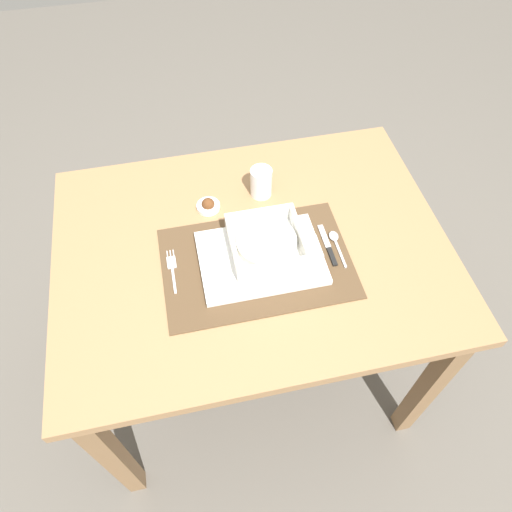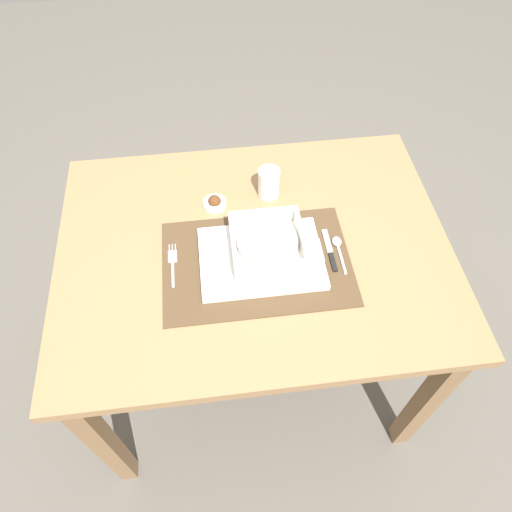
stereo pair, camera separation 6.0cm
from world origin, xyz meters
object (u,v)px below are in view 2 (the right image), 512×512
object	(u,v)px
fork	(173,262)
drinking_glass	(269,184)
spoon	(338,245)
condiment_saucer	(215,202)
dining_table	(254,267)
porridge_bowl	(267,244)
butter_knife	(330,253)
bread_knife	(322,262)

from	to	relation	value
fork	drinking_glass	world-z (taller)	drinking_glass
spoon	condiment_saucer	bearing A→B (deg)	150.14
spoon	condiment_saucer	xyz separation A→B (m)	(-0.30, 0.19, 0.00)
dining_table	drinking_glass	world-z (taller)	drinking_glass
porridge_bowl	condiment_saucer	xyz separation A→B (m)	(-0.12, 0.18, -0.03)
fork	drinking_glass	bearing A→B (deg)	35.96
porridge_bowl	drinking_glass	distance (m)	0.21
butter_knife	bread_knife	world-z (taller)	same
spoon	bread_knife	world-z (taller)	spoon
butter_knife	spoon	bearing A→B (deg)	39.96
porridge_bowl	butter_knife	world-z (taller)	porridge_bowl
dining_table	butter_knife	xyz separation A→B (m)	(0.19, -0.05, 0.10)
bread_knife	condiment_saucer	xyz separation A→B (m)	(-0.25, 0.23, 0.00)
porridge_bowl	butter_knife	size ratio (longest dim) A/B	1.34
drinking_glass	fork	bearing A→B (deg)	-142.69
condiment_saucer	fork	bearing A→B (deg)	-122.92
dining_table	porridge_bowl	bearing A→B (deg)	-44.15
butter_knife	bread_knife	size ratio (longest dim) A/B	1.02
dining_table	porridge_bowl	world-z (taller)	porridge_bowl
dining_table	condiment_saucer	bearing A→B (deg)	120.13
fork	drinking_glass	xyz separation A→B (m)	(0.27, 0.21, 0.03)
bread_knife	drinking_glass	size ratio (longest dim) A/B	1.52
condiment_saucer	butter_knife	bearing A→B (deg)	-36.30
spoon	butter_knife	bearing A→B (deg)	-138.93
porridge_bowl	spoon	size ratio (longest dim) A/B	1.54
dining_table	condiment_saucer	world-z (taller)	condiment_saucer
porridge_bowl	bread_knife	distance (m)	0.14
butter_knife	dining_table	bearing A→B (deg)	165.76
butter_knife	condiment_saucer	size ratio (longest dim) A/B	2.08
spoon	dining_table	bearing A→B (deg)	173.44
dining_table	spoon	bearing A→B (deg)	-8.25
spoon	condiment_saucer	world-z (taller)	condiment_saucer
butter_knife	drinking_glass	size ratio (longest dim) A/B	1.55
drinking_glass	condiment_saucer	distance (m)	0.16
dining_table	bread_knife	bearing A→B (deg)	-25.15
porridge_bowl	spoon	xyz separation A→B (m)	(0.18, -0.00, -0.03)
dining_table	condiment_saucer	size ratio (longest dim) A/B	15.74
dining_table	porridge_bowl	size ratio (longest dim) A/B	5.66
dining_table	drinking_glass	distance (m)	0.23
condiment_saucer	drinking_glass	bearing A→B (deg)	8.76
dining_table	spoon	world-z (taller)	spoon
spoon	bread_knife	bearing A→B (deg)	-135.65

